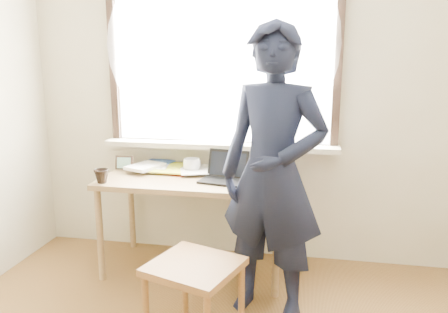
% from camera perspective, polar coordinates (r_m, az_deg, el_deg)
% --- Properties ---
extents(room_shell, '(3.52, 4.02, 2.61)m').
position_cam_1_polar(room_shell, '(1.68, -6.35, 14.07)').
color(room_shell, beige).
rests_on(room_shell, ground).
extents(desk, '(1.37, 0.68, 0.73)m').
position_cam_1_polar(desk, '(3.27, -3.86, -4.04)').
color(desk, olive).
rests_on(desk, ground).
extents(laptop, '(0.35, 0.31, 0.21)m').
position_cam_1_polar(laptop, '(3.15, 0.12, -2.25)').
color(laptop, black).
rests_on(laptop, desk).
extents(mug_white, '(0.15, 0.15, 0.11)m').
position_cam_1_polar(mug_white, '(3.40, -4.21, -1.16)').
color(mug_white, white).
rests_on(mug_white, desk).
extents(mug_dark, '(0.15, 0.15, 0.10)m').
position_cam_1_polar(mug_dark, '(3.21, -15.69, -2.48)').
color(mug_dark, black).
rests_on(mug_dark, desk).
extents(mouse, '(0.09, 0.06, 0.03)m').
position_cam_1_polar(mouse, '(3.07, 3.52, -3.34)').
color(mouse, black).
rests_on(mouse, desk).
extents(desk_clutter, '(0.81, 0.44, 0.05)m').
position_cam_1_polar(desk_clutter, '(3.49, -8.58, -1.37)').
color(desk_clutter, '#D3DE34').
rests_on(desk_clutter, desk).
extents(book_a, '(0.18, 0.25, 0.02)m').
position_cam_1_polar(book_a, '(3.51, -8.52, -1.52)').
color(book_a, white).
rests_on(book_a, desk).
extents(book_b, '(0.31, 0.31, 0.02)m').
position_cam_1_polar(book_b, '(3.39, 3.43, -1.96)').
color(book_b, white).
rests_on(book_b, desk).
extents(picture_frame, '(0.14, 0.03, 0.11)m').
position_cam_1_polar(picture_frame, '(3.52, -12.89, -0.93)').
color(picture_frame, black).
rests_on(picture_frame, desk).
extents(work_chair, '(0.58, 0.57, 0.48)m').
position_cam_1_polar(work_chair, '(2.55, -3.87, -15.22)').
color(work_chair, brown).
rests_on(work_chair, ground).
extents(person, '(0.76, 0.61, 1.82)m').
position_cam_1_polar(person, '(2.65, 6.37, -2.44)').
color(person, black).
rests_on(person, ground).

